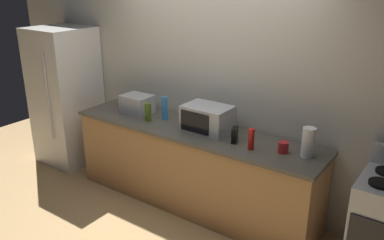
{
  "coord_description": "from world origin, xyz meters",
  "views": [
    {
      "loc": [
        2.27,
        -2.79,
        2.43
      ],
      "look_at": [
        0.0,
        0.4,
        1.0
      ],
      "focal_mm": 37.61,
      "sensor_mm": 36.0,
      "label": 1
    }
  ],
  "objects_px": {
    "cordless_phone": "(235,135)",
    "bottle_spray_cleaner": "(165,108)",
    "microwave": "(207,119)",
    "toaster_oven": "(137,104)",
    "bottle_olive_oil": "(148,112)",
    "mug_red": "(283,147)",
    "bottle_hot_sauce": "(251,139)",
    "paper_towel_roll": "(308,142)",
    "refrigerator": "(66,96)"
  },
  "relations": [
    {
      "from": "refrigerator",
      "to": "bottle_olive_oil",
      "type": "height_order",
      "value": "refrigerator"
    },
    {
      "from": "cordless_phone",
      "to": "bottle_olive_oil",
      "type": "relative_size",
      "value": 0.74
    },
    {
      "from": "toaster_oven",
      "to": "mug_red",
      "type": "relative_size",
      "value": 3.34
    },
    {
      "from": "refrigerator",
      "to": "toaster_oven",
      "type": "relative_size",
      "value": 5.29
    },
    {
      "from": "bottle_hot_sauce",
      "to": "mug_red",
      "type": "relative_size",
      "value": 1.97
    },
    {
      "from": "mug_red",
      "to": "microwave",
      "type": "bearing_deg",
      "value": 176.91
    },
    {
      "from": "cordless_phone",
      "to": "bottle_spray_cleaner",
      "type": "height_order",
      "value": "bottle_spray_cleaner"
    },
    {
      "from": "refrigerator",
      "to": "paper_towel_roll",
      "type": "distance_m",
      "value": 3.27
    },
    {
      "from": "toaster_oven",
      "to": "bottle_spray_cleaner",
      "type": "xyz_separation_m",
      "value": [
        0.41,
        0.0,
        0.03
      ]
    },
    {
      "from": "paper_towel_roll",
      "to": "bottle_spray_cleaner",
      "type": "distance_m",
      "value": 1.64
    },
    {
      "from": "refrigerator",
      "to": "microwave",
      "type": "relative_size",
      "value": 3.75
    },
    {
      "from": "microwave",
      "to": "bottle_olive_oil",
      "type": "height_order",
      "value": "microwave"
    },
    {
      "from": "microwave",
      "to": "bottle_spray_cleaner",
      "type": "distance_m",
      "value": 0.58
    },
    {
      "from": "microwave",
      "to": "toaster_oven",
      "type": "relative_size",
      "value": 1.41
    },
    {
      "from": "cordless_phone",
      "to": "bottle_spray_cleaner",
      "type": "bearing_deg",
      "value": 152.76
    },
    {
      "from": "refrigerator",
      "to": "microwave",
      "type": "bearing_deg",
      "value": 1.25
    },
    {
      "from": "microwave",
      "to": "cordless_phone",
      "type": "relative_size",
      "value": 3.2
    },
    {
      "from": "toaster_oven",
      "to": "paper_towel_roll",
      "type": "xyz_separation_m",
      "value": [
        2.05,
        -0.01,
        0.03
      ]
    },
    {
      "from": "microwave",
      "to": "paper_towel_roll",
      "type": "height_order",
      "value": "same"
    },
    {
      "from": "bottle_olive_oil",
      "to": "bottle_spray_cleaner",
      "type": "distance_m",
      "value": 0.19
    },
    {
      "from": "microwave",
      "to": "paper_towel_roll",
      "type": "relative_size",
      "value": 1.78
    },
    {
      "from": "cordless_phone",
      "to": "bottle_spray_cleaner",
      "type": "xyz_separation_m",
      "value": [
        -0.95,
        0.11,
        0.06
      ]
    },
    {
      "from": "bottle_spray_cleaner",
      "to": "refrigerator",
      "type": "bearing_deg",
      "value": -177.83
    },
    {
      "from": "mug_red",
      "to": "bottle_hot_sauce",
      "type": "bearing_deg",
      "value": -159.07
    },
    {
      "from": "bottle_hot_sauce",
      "to": "mug_red",
      "type": "height_order",
      "value": "bottle_hot_sauce"
    },
    {
      "from": "toaster_oven",
      "to": "bottle_hot_sauce",
      "type": "distance_m",
      "value": 1.57
    },
    {
      "from": "bottle_olive_oil",
      "to": "bottle_hot_sauce",
      "type": "bearing_deg",
      "value": -1.24
    },
    {
      "from": "cordless_phone",
      "to": "mug_red",
      "type": "height_order",
      "value": "cordless_phone"
    },
    {
      "from": "toaster_oven",
      "to": "bottle_olive_oil",
      "type": "height_order",
      "value": "toaster_oven"
    },
    {
      "from": "paper_towel_roll",
      "to": "bottle_olive_oil",
      "type": "relative_size",
      "value": 1.32
    },
    {
      "from": "microwave",
      "to": "mug_red",
      "type": "xyz_separation_m",
      "value": [
        0.86,
        -0.05,
        -0.08
      ]
    },
    {
      "from": "cordless_phone",
      "to": "bottle_hot_sauce",
      "type": "relative_size",
      "value": 0.75
    },
    {
      "from": "bottle_hot_sauce",
      "to": "mug_red",
      "type": "xyz_separation_m",
      "value": [
        0.27,
        0.1,
        -0.05
      ]
    },
    {
      "from": "microwave",
      "to": "mug_red",
      "type": "relative_size",
      "value": 4.71
    },
    {
      "from": "paper_towel_roll",
      "to": "mug_red",
      "type": "distance_m",
      "value": 0.23
    },
    {
      "from": "cordless_phone",
      "to": "mug_red",
      "type": "relative_size",
      "value": 1.47
    },
    {
      "from": "paper_towel_roll",
      "to": "bottle_hot_sauce",
      "type": "relative_size",
      "value": 1.34
    },
    {
      "from": "microwave",
      "to": "bottle_hot_sauce",
      "type": "height_order",
      "value": "microwave"
    },
    {
      "from": "paper_towel_roll",
      "to": "mug_red",
      "type": "bearing_deg",
      "value": -166.92
    },
    {
      "from": "bottle_hot_sauce",
      "to": "toaster_oven",
      "type": "bearing_deg",
      "value": 174.07
    },
    {
      "from": "microwave",
      "to": "toaster_oven",
      "type": "height_order",
      "value": "microwave"
    },
    {
      "from": "refrigerator",
      "to": "bottle_hot_sauce",
      "type": "height_order",
      "value": "refrigerator"
    },
    {
      "from": "toaster_oven",
      "to": "mug_red",
      "type": "xyz_separation_m",
      "value": [
        1.84,
        -0.06,
        -0.05
      ]
    },
    {
      "from": "toaster_oven",
      "to": "paper_towel_roll",
      "type": "relative_size",
      "value": 1.26
    },
    {
      "from": "cordless_phone",
      "to": "bottle_hot_sauce",
      "type": "distance_m",
      "value": 0.21
    },
    {
      "from": "paper_towel_roll",
      "to": "bottle_olive_oil",
      "type": "xyz_separation_m",
      "value": [
        -1.76,
        -0.12,
        -0.03
      ]
    },
    {
      "from": "paper_towel_roll",
      "to": "mug_red",
      "type": "relative_size",
      "value": 2.65
    },
    {
      "from": "bottle_olive_oil",
      "to": "toaster_oven",
      "type": "bearing_deg",
      "value": 154.82
    },
    {
      "from": "refrigerator",
      "to": "bottle_hot_sauce",
      "type": "distance_m",
      "value": 2.79
    },
    {
      "from": "toaster_oven",
      "to": "bottle_olive_oil",
      "type": "bearing_deg",
      "value": -25.18
    }
  ]
}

